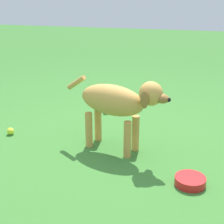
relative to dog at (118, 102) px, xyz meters
name	(u,v)px	position (x,y,z in m)	size (l,w,h in m)	color
ground	(121,145)	(0.09, -0.01, -0.43)	(14.00, 14.00, 0.00)	#38722D
dog	(118,102)	(0.00, 0.00, 0.00)	(0.42, 0.91, 0.64)	#C69347
tennis_ball_0	(106,110)	(0.80, 0.28, -0.39)	(0.07, 0.07, 0.07)	#CFD83B
tennis_ball_2	(11,131)	(0.09, 1.03, -0.39)	(0.07, 0.07, 0.07)	#CBE332
water_bowl	(190,181)	(-0.42, -0.61, -0.40)	(0.22, 0.22, 0.06)	red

